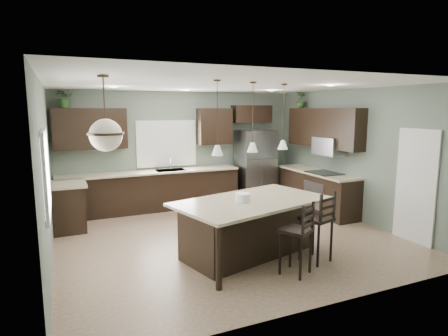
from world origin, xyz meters
TOP-DOWN VIEW (x-y plane):
  - ground at (0.00, 0.00)m, footprint 6.00×6.00m
  - pantry_door at (2.98, -1.55)m, footprint 0.04×0.82m
  - window_back at (-0.40, 2.73)m, footprint 1.35×0.02m
  - window_left at (-2.98, -0.80)m, footprint 0.02×1.10m
  - left_return_cabs at (-2.70, 1.70)m, footprint 0.60×0.90m
  - left_return_countertop at (-2.68, 1.70)m, footprint 0.66×0.96m
  - back_lower_cabs at (-0.85, 2.45)m, footprint 4.20×0.60m
  - back_countertop at (-0.85, 2.43)m, footprint 4.20×0.66m
  - sink_inset at (-0.40, 2.43)m, footprint 0.70×0.45m
  - faucet at (-0.40, 2.40)m, footprint 0.02×0.02m
  - back_upper_left at (-2.15, 2.58)m, footprint 1.55×0.34m
  - back_upper_right at (0.80, 2.58)m, footprint 0.85×0.34m
  - fridge_header at (1.85, 2.58)m, footprint 1.05×0.34m
  - right_lower_cabs at (2.70, 0.87)m, footprint 0.60×2.35m
  - right_countertop at (2.68, 0.87)m, footprint 0.66×2.35m
  - cooktop at (2.68, 0.60)m, footprint 0.58×0.75m
  - wall_oven_front at (2.40, 0.60)m, footprint 0.01×0.72m
  - right_upper_cabs at (2.83, 0.87)m, footprint 0.34×2.35m
  - microwave at (2.78, 0.60)m, footprint 0.40×0.75m
  - refrigerator at (1.80, 2.27)m, footprint 0.90×0.74m
  - kitchen_island at (0.00, -0.94)m, footprint 2.73×1.98m
  - serving_dish at (-0.19, -0.99)m, footprint 0.24×0.24m
  - bar_stool_center at (0.24, -1.84)m, footprint 0.54×0.54m
  - bar_stool_right at (0.80, -1.58)m, footprint 0.53×0.53m
  - pendant_left at (-0.68, -1.12)m, footprint 0.17×0.17m
  - pendant_center at (0.00, -0.94)m, footprint 0.17×0.17m
  - pendant_right at (0.68, -0.76)m, footprint 0.17×0.17m
  - chandelier at (-2.24, -1.19)m, footprint 0.46×0.46m
  - plant_back_left at (-2.62, 2.55)m, footprint 0.49×0.45m
  - plant_right_wall at (2.80, 1.77)m, footprint 0.25×0.25m
  - room_shell at (0.00, 0.00)m, footprint 6.00×6.00m

SIDE VIEW (x-z plane):
  - ground at x=0.00m, z-range 0.00..0.00m
  - left_return_cabs at x=-2.70m, z-range 0.00..0.90m
  - back_lower_cabs at x=-0.85m, z-range 0.00..0.90m
  - right_lower_cabs at x=2.70m, z-range 0.00..0.90m
  - wall_oven_front at x=2.40m, z-range 0.15..0.75m
  - kitchen_island at x=0.00m, z-range 0.00..0.92m
  - bar_stool_center at x=0.24m, z-range 0.00..1.08m
  - bar_stool_right at x=0.80m, z-range 0.00..1.14m
  - left_return_countertop at x=-2.68m, z-range 0.90..0.94m
  - back_countertop at x=-0.85m, z-range 0.90..0.94m
  - right_countertop at x=2.68m, z-range 0.90..0.94m
  - refrigerator at x=1.80m, z-range 0.00..1.85m
  - sink_inset at x=-0.40m, z-range 0.93..0.94m
  - cooktop at x=2.68m, z-range 0.93..0.95m
  - serving_dish at x=-0.19m, z-range 0.92..1.06m
  - pantry_door at x=2.98m, z-range 0.00..2.04m
  - faucet at x=-0.40m, z-range 0.94..1.22m
  - window_back at x=-0.40m, z-range 1.05..2.05m
  - window_left at x=-2.98m, z-range 1.05..2.05m
  - microwave at x=2.78m, z-range 1.35..1.75m
  - room_shell at x=0.00m, z-range -1.30..4.70m
  - back_upper_left at x=-2.15m, z-range 1.50..2.40m
  - back_upper_right at x=0.80m, z-range 1.50..2.40m
  - right_upper_cabs at x=2.83m, z-range 1.50..2.40m
  - fridge_header at x=1.85m, z-range 2.02..2.48m
  - pendant_left at x=-0.68m, z-range 1.70..2.80m
  - pendant_center at x=0.00m, z-range 1.70..2.80m
  - pendant_right at x=0.68m, z-range 1.70..2.80m
  - chandelier at x=-2.24m, z-range 1.84..2.80m
  - plant_right_wall at x=2.80m, z-range 2.40..2.81m
  - plant_back_left at x=-2.62m, z-range 2.40..2.87m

